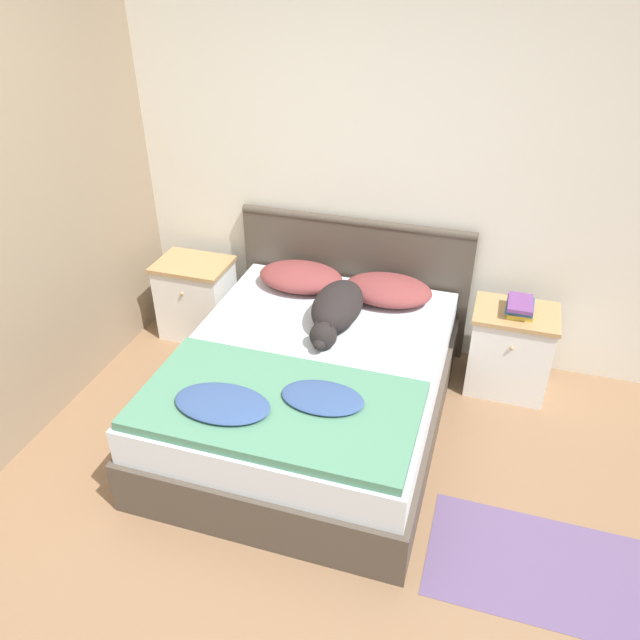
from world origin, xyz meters
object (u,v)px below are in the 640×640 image
pillow_right (388,290)px  dog (336,308)px  nightstand_right (510,350)px  book_stack (520,307)px  bed (310,389)px  nightstand_left (197,298)px  pillow_left (301,277)px

pillow_right → dog: (-0.24, -0.37, 0.03)m
nightstand_right → book_stack: book_stack is taller
bed → book_stack: size_ratio=8.33×
pillow_right → book_stack: (0.81, -0.01, 0.02)m
nightstand_left → pillow_right: (1.40, -0.01, 0.31)m
nightstand_left → bed: bearing=-33.0°
nightstand_right → pillow_right: (-0.81, -0.01, 0.31)m
bed → nightstand_right: bearing=33.0°
pillow_right → dog: dog is taller
book_stack → pillow_right: bearing=179.4°
bed → nightstand_left: nightstand_left is taller
nightstand_right → dog: dog is taller
nightstand_right → dog: 1.16m
bed → nightstand_right: 1.31m
bed → pillow_right: size_ratio=3.36×
nightstand_left → dog: size_ratio=0.77×
nightstand_left → pillow_right: bearing=-0.3°
dog → book_stack: bearing=18.8°
pillow_left → pillow_right: size_ratio=1.00×
pillow_left → pillow_right: 0.59m
nightstand_right → pillow_left: pillow_left is taller
nightstand_left → book_stack: book_stack is taller
bed → book_stack: bearing=32.2°
bed → nightstand_left: size_ratio=3.30×
book_stack → bed: bearing=-147.8°
nightstand_right → pillow_left: (-1.40, -0.01, 0.31)m
bed → nightstand_right: size_ratio=3.30×
pillow_right → book_stack: 0.81m
pillow_left → book_stack: (1.41, -0.01, 0.02)m
nightstand_right → pillow_right: pillow_right is taller
dog → book_stack: (1.05, 0.36, -0.01)m
nightstand_left → nightstand_right: size_ratio=1.00×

